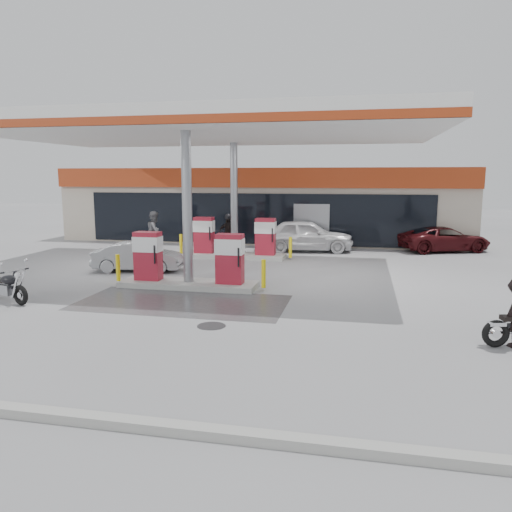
{
  "coord_description": "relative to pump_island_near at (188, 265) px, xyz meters",
  "views": [
    {
      "loc": [
        5.49,
        -13.18,
        3.61
      ],
      "look_at": [
        2.39,
        1.39,
        1.2
      ],
      "focal_mm": 35.0,
      "sensor_mm": 36.0,
      "label": 1
    }
  ],
  "objects": [
    {
      "name": "parked_motorcycle",
      "position": [
        -4.41,
        -3.01,
        -0.27
      ],
      "size": [
        1.86,
        0.97,
        0.99
      ],
      "rotation": [
        0.0,
        0.0,
        -0.34
      ],
      "color": "black",
      "rests_on": "ground"
    },
    {
      "name": "store_building",
      "position": [
        0.01,
        13.94,
        1.3
      ],
      "size": [
        22.0,
        8.22,
        4.0
      ],
      "color": "#BCAE9D",
      "rests_on": "ground"
    },
    {
      "name": "ground",
      "position": [
        0.0,
        -2.0,
        -0.71
      ],
      "size": [
        90.0,
        90.0,
        0.0
      ],
      "primitive_type": "plane",
      "color": "gray",
      "rests_on": "ground"
    },
    {
      "name": "hatchback_silver",
      "position": [
        -2.82,
        2.2,
        -0.16
      ],
      "size": [
        3.5,
        1.72,
        1.11
      ],
      "primitive_type": "imported",
      "rotation": [
        0.0,
        0.0,
        1.74
      ],
      "color": "gray",
      "rests_on": "ground"
    },
    {
      "name": "attendant",
      "position": [
        -4.18,
        7.0,
        0.26
      ],
      "size": [
        0.87,
        1.04,
        1.94
      ],
      "primitive_type": "imported",
      "rotation": [
        0.0,
        0.0,
        1.73
      ],
      "color": "#5D5C62",
      "rests_on": "ground"
    },
    {
      "name": "canopy",
      "position": [
        0.0,
        3.0,
        4.56
      ],
      "size": [
        16.0,
        10.02,
        5.51
      ],
      "color": "silver",
      "rests_on": "ground"
    },
    {
      "name": "parked_car_left",
      "position": [
        -4.5,
        11.32,
        -0.14
      ],
      "size": [
        4.14,
        2.31,
        1.13
      ],
      "primitive_type": "imported",
      "rotation": [
        0.0,
        0.0,
        1.77
      ],
      "color": "#45100F",
      "rests_on": "ground"
    },
    {
      "name": "parked_car_right",
      "position": [
        9.4,
        10.0,
        -0.12
      ],
      "size": [
        4.69,
        3.38,
        1.19
      ],
      "primitive_type": "imported",
      "rotation": [
        0.0,
        0.0,
        1.94
      ],
      "color": "#460F12",
      "rests_on": "ground"
    },
    {
      "name": "pump_island_far",
      "position": [
        0.0,
        6.0,
        0.0
      ],
      "size": [
        5.14,
        1.3,
        1.78
      ],
      "color": "#9E9E99",
      "rests_on": "ground"
    },
    {
      "name": "drain_cover",
      "position": [
        2.0,
        -4.0,
        -0.71
      ],
      "size": [
        0.7,
        0.7,
        0.01
      ],
      "primitive_type": "cylinder",
      "color": "#38383A",
      "rests_on": "ground"
    },
    {
      "name": "pump_island_near",
      "position": [
        0.0,
        0.0,
        0.0
      ],
      "size": [
        5.14,
        1.3,
        1.78
      ],
      "color": "#9E9E99",
      "rests_on": "ground"
    },
    {
      "name": "wet_patch",
      "position": [
        0.5,
        -2.0,
        -0.71
      ],
      "size": [
        6.0,
        3.0,
        0.0
      ],
      "primitive_type": "cube",
      "color": "#4C4C4F",
      "rests_on": "ground"
    },
    {
      "name": "sedan_white",
      "position": [
        2.89,
        8.61,
        0.05
      ],
      "size": [
        4.68,
        2.37,
        1.53
      ],
      "primitive_type": "imported",
      "rotation": [
        0.0,
        0.0,
        1.7
      ],
      "color": "silver",
      "rests_on": "ground"
    },
    {
      "name": "biker_walking",
      "position": [
        -0.89,
        8.2,
        0.13
      ],
      "size": [
        1.06,
        0.68,
        1.67
      ],
      "primitive_type": "imported",
      "rotation": [
        0.0,
        0.0,
        0.31
      ],
      "color": "black",
      "rests_on": "ground"
    }
  ]
}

